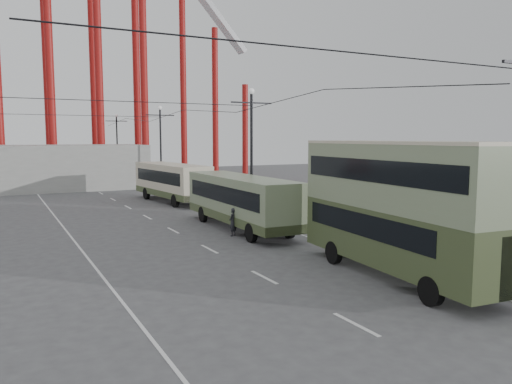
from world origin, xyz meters
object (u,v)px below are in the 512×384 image
single_decker_green (241,199)px  pedestrian (233,222)px  single_decker_cream (172,181)px  double_decker_bus (398,202)px

single_decker_green → pedestrian: size_ratio=7.15×
single_decker_green → single_decker_cream: size_ratio=1.06×
double_decker_bus → single_decker_cream: size_ratio=0.95×
single_decker_green → single_decker_cream: bearing=89.6°
single_decker_cream → double_decker_bus: bearing=-94.5°
double_decker_bus → pedestrian: size_ratio=6.45×
double_decker_bus → single_decker_cream: double_decker_bus is taller
double_decker_bus → single_decker_green: bearing=98.7°
single_decker_cream → pedestrian: size_ratio=6.76×
single_decker_green → single_decker_cream: 15.14m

